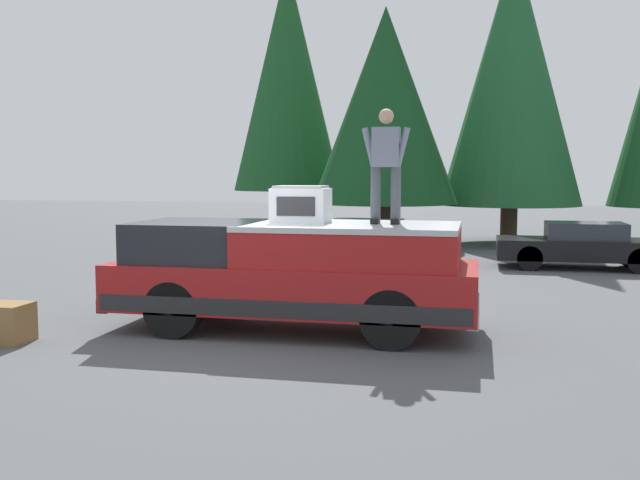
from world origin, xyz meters
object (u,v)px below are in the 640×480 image
Objects in this scene: pickup_truck at (294,274)px; wooden_crate at (9,323)px; compressor_unit at (301,204)px; parked_car_silver at (364,241)px; person_on_truck_bed at (386,163)px; parked_car_black at (582,245)px.

wooden_crate is at bearing 113.73° from pickup_truck.
pickup_truck is 1.07m from compressor_unit.
compressor_unit is at bearing -27.37° from pickup_truck.
compressor_unit is 0.20× the size of parked_car_silver.
person_on_truck_bed reaches higher than parked_car_black.
compressor_unit reaches higher than pickup_truck.
parked_car_silver is (-0.07, 5.52, 0.00)m from parked_car_black.
wooden_crate is at bearing 115.11° from compressor_unit.
person_on_truck_bed reaches higher than pickup_truck.
compressor_unit is 9.88m from parked_car_black.
parked_car_black is at bearing -89.25° from parked_car_silver.
wooden_crate is (-1.80, 3.83, -1.65)m from compressor_unit.
compressor_unit reaches higher than parked_car_black.
pickup_truck is at bearing 94.40° from person_on_truck_bed.
parked_car_silver is (8.23, 0.33, -1.35)m from compressor_unit.
person_on_truck_bed is 0.41× the size of parked_car_black.
person_on_truck_bed is at bearing -91.70° from compressor_unit.
wooden_crate is (-1.76, 5.13, -2.27)m from person_on_truck_bed.
person_on_truck_bed is at bearing -168.82° from parked_car_silver.
parked_car_black is 1.00× the size of parked_car_silver.
person_on_truck_bed is 9.41m from parked_car_black.
person_on_truck_bed is 8.66m from parked_car_silver.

